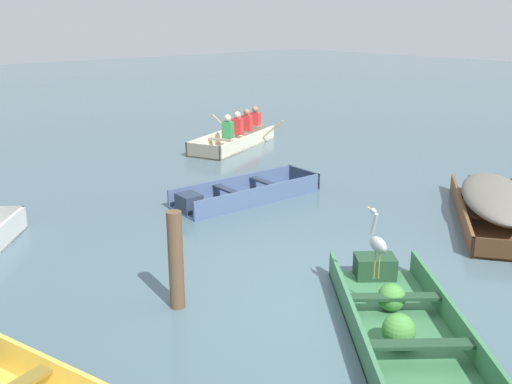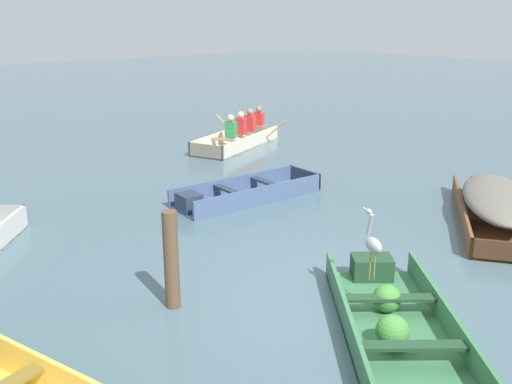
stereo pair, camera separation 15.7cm
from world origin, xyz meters
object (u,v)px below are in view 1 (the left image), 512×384
Objects in this scene: dinghy_green_foreground at (401,322)px; heron_on_dinghy at (378,242)px; rowboat_cream_with_crew at (237,136)px; mooring_post at (176,260)px; skiff_slate_blue_mid_moored at (242,194)px; skiff_wooden_brown_outer_moored at (496,201)px.

heron_on_dinghy is at bearing 67.75° from dinghy_green_foreground.
mooring_post reaches higher than rowboat_cream_with_crew.
dinghy_green_foreground is 1.02× the size of rowboat_cream_with_crew.
mooring_post reaches higher than skiff_slate_blue_mid_moored.
skiff_slate_blue_mid_moored is at bearing 70.52° from dinghy_green_foreground.
heron_on_dinghy is (-4.09, -0.57, 0.51)m from skiff_wooden_brown_outer_moored.
skiff_wooden_brown_outer_moored is at bearing 14.43° from dinghy_green_foreground.
rowboat_cream_with_crew is at bearing 61.29° from dinghy_green_foreground.
dinghy_green_foreground reaches higher than skiff_slate_blue_mid_moored.
heron_on_dinghy is (-1.50, -4.31, 0.74)m from skiff_slate_blue_mid_moored.
mooring_post is (-1.78, 1.60, -0.25)m from heron_on_dinghy.
rowboat_cream_with_crew reaches higher than skiff_wooden_brown_outer_moored.
skiff_slate_blue_mid_moored is at bearing 39.67° from mooring_post.
heron_on_dinghy is (-4.56, -8.19, 0.62)m from rowboat_cream_with_crew.
rowboat_cream_with_crew is at bearing 86.46° from skiff_wooden_brown_outer_moored.
dinghy_green_foreground is at bearing -109.48° from skiff_slate_blue_mid_moored.
heron_on_dinghy reaches higher than skiff_slate_blue_mid_moored.
mooring_post is at bearing 126.10° from dinghy_green_foreground.
dinghy_green_foreground is at bearing -112.25° from heron_on_dinghy.
rowboat_cream_with_crew is at bearing 51.66° from skiff_slate_blue_mid_moored.
heron_on_dinghy reaches higher than dinghy_green_foreground.
skiff_wooden_brown_outer_moored is 4.29× the size of heron_on_dinghy.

